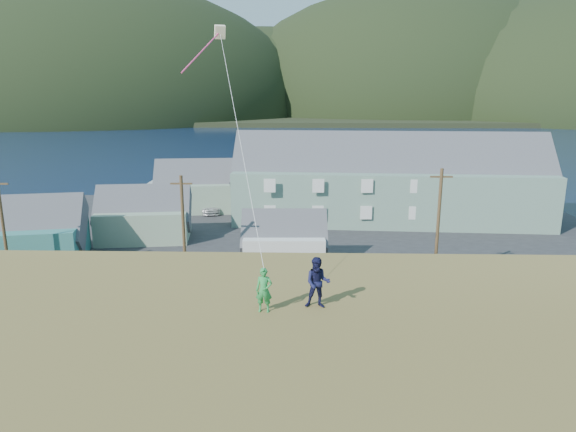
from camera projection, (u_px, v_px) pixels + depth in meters
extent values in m
plane|color=#0A1638|center=(244.00, 294.00, 37.47)|extent=(900.00, 900.00, 0.00)
cube|color=#4C3D19|center=(240.00, 304.00, 35.52)|extent=(110.00, 8.00, 0.10)
cube|color=#28282B|center=(262.00, 231.00, 53.96)|extent=(72.00, 36.00, 0.12)
cube|color=gray|center=(234.00, 187.00, 76.36)|extent=(26.00, 14.00, 0.90)
cube|color=black|center=(297.00, 110.00, 357.60)|extent=(900.00, 320.00, 2.00)
ellipsoid|color=black|center=(85.00, 113.00, 292.65)|extent=(260.00, 234.00, 143.00)
ellipsoid|color=black|center=(265.00, 110.00, 328.78)|extent=(200.00, 180.00, 100.00)
ellipsoid|color=black|center=(409.00, 111.00, 316.64)|extent=(230.00, 207.00, 142.60)
cube|color=slate|center=(388.00, 195.00, 57.59)|extent=(34.41, 11.51, 5.82)
cube|color=#47474C|center=(390.00, 155.00, 56.53)|extent=(34.90, 11.31, 9.48)
cube|color=#327376|center=(31.00, 243.00, 43.96)|extent=(9.50, 7.86, 3.15)
cube|color=#47474C|center=(28.00, 216.00, 43.39)|extent=(9.94, 7.73, 6.07)
cube|color=gray|center=(144.00, 224.00, 50.52)|extent=(9.25, 6.79, 3.05)
cube|color=#47474C|center=(143.00, 201.00, 49.98)|extent=(9.72, 6.68, 5.54)
cube|color=silver|center=(284.00, 248.00, 43.35)|extent=(6.78, 4.93, 2.66)
cube|color=#47474C|center=(284.00, 226.00, 42.88)|extent=(7.27, 4.92, 4.72)
cube|color=gray|center=(203.00, 195.00, 63.12)|extent=(11.55, 7.74, 3.48)
cube|color=#47474C|center=(202.00, 174.00, 62.47)|extent=(12.03, 7.70, 6.42)
cylinder|color=#47331E|center=(4.00, 230.00, 38.40)|extent=(0.24, 0.24, 8.26)
cylinder|color=#47331E|center=(184.00, 231.00, 38.03)|extent=(0.24, 0.24, 8.35)
cylinder|color=#47331E|center=(438.00, 229.00, 37.45)|extent=(0.24, 0.24, 8.93)
imported|color=maroon|center=(158.00, 209.00, 60.44)|extent=(2.82, 5.05, 1.33)
imported|color=black|center=(251.00, 211.00, 59.53)|extent=(1.93, 4.41, 1.48)
imported|color=navy|center=(253.00, 220.00, 55.33)|extent=(1.94, 4.02, 1.33)
imported|color=#AFAEB2|center=(110.00, 221.00, 54.55)|extent=(1.73, 4.69, 1.53)
imported|color=#354984|center=(286.00, 212.00, 59.23)|extent=(1.66, 4.36, 1.42)
imported|color=#B8B8B8|center=(212.00, 206.00, 61.94)|extent=(2.63, 5.31, 1.48)
imported|color=#25883E|center=(264.00, 290.00, 17.09)|extent=(0.58, 0.40, 1.53)
imported|color=#141639|center=(318.00, 283.00, 17.40)|extent=(0.90, 0.71, 1.78)
cube|color=#F5E2BA|center=(220.00, 32.00, 22.37)|extent=(0.56, 0.54, 0.60)
cylinder|color=#EF3E7D|center=(202.00, 51.00, 21.39)|extent=(0.06, 0.06, 3.31)
cylinder|color=white|center=(239.00, 134.00, 19.64)|extent=(0.02, 0.02, 11.40)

